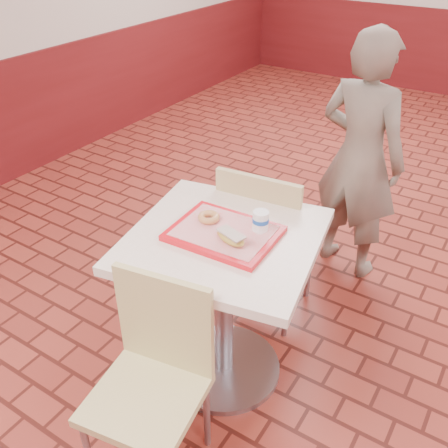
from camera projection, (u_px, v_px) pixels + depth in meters
The scene contains 8 objects.
main_table at pixel (224, 285), 2.32m from camera, with size 0.81×0.81×0.85m.
chair_main_front at pixel (154, 372), 1.98m from camera, with size 0.48×0.48×0.90m.
chair_main_back at pixel (265, 238), 2.70m from camera, with size 0.49×0.49×0.97m.
customer at pixel (360, 159), 3.00m from camera, with size 0.56×0.37×1.54m, color #736759.
serving_tray at pixel (224, 233), 2.16m from camera, with size 0.45×0.35×0.03m.
ring_donut at pixel (209, 217), 2.21m from camera, with size 0.10×0.10×0.03m, color #C58348.
long_john_donut at pixel (231, 237), 2.07m from camera, with size 0.16×0.11×0.05m.
paper_cup at pixel (261, 221), 2.13m from camera, with size 0.07×0.07×0.09m.
Camera 1 is at (-0.26, -1.85, 2.07)m, focal length 40.00 mm.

